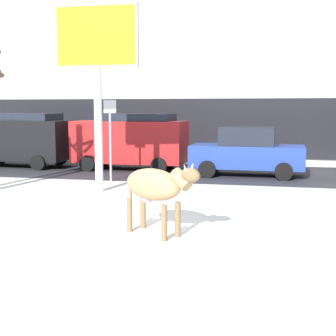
% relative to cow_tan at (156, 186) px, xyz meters
% --- Properties ---
extents(ground_plane, '(120.00, 120.00, 0.00)m').
position_rel_cow_tan_xyz_m(ground_plane, '(-0.33, 0.34, -0.99)').
color(ground_plane, white).
extents(road_strip, '(60.00, 5.60, 0.01)m').
position_rel_cow_tan_xyz_m(road_strip, '(-0.33, 9.30, -0.99)').
color(road_strip, '#333338').
rests_on(road_strip, ground).
extents(building_facade, '(44.00, 6.10, 13.00)m').
position_rel_cow_tan_xyz_m(building_facade, '(-0.33, 16.48, 5.49)').
color(building_facade, beige).
rests_on(building_facade, ground).
extents(cow_tan, '(1.85, 1.31, 1.54)m').
position_rel_cow_tan_xyz_m(cow_tan, '(0.00, 0.00, 0.00)').
color(cow_tan, tan).
rests_on(cow_tan, ground).
extents(billboard, '(2.53, 0.30, 5.56)m').
position_rel_cow_tan_xyz_m(billboard, '(-2.88, 4.41, 3.32)').
color(billboard, silver).
rests_on(billboard, ground).
extents(car_black_van, '(4.65, 2.21, 2.32)m').
position_rel_cow_tan_xyz_m(car_black_van, '(-8.54, 9.51, 0.25)').
color(car_black_van, black).
rests_on(car_black_van, ground).
extents(car_red_van, '(4.65, 2.21, 2.32)m').
position_rel_cow_tan_xyz_m(car_red_van, '(-3.45, 9.59, 0.25)').
color(car_red_van, red).
rests_on(car_red_van, ground).
extents(car_blue_sedan, '(4.24, 2.07, 1.84)m').
position_rel_cow_tan_xyz_m(car_blue_sedan, '(1.36, 8.81, -0.09)').
color(car_blue_sedan, '#233D9E').
rests_on(car_blue_sedan, ground).
extents(pedestrian_near_billboard, '(0.36, 0.24, 1.73)m').
position_rel_cow_tan_xyz_m(pedestrian_near_billboard, '(0.67, 11.91, -0.11)').
color(pedestrian_near_billboard, '#282833').
rests_on(pedestrian_near_billboard, ground).
extents(pedestrian_by_cars, '(0.36, 0.24, 1.73)m').
position_rel_cow_tan_xyz_m(pedestrian_by_cars, '(-8.12, 11.91, -0.11)').
color(pedestrian_by_cars, '#282833').
rests_on(pedestrian_by_cars, ground).
extents(street_sign, '(0.44, 0.08, 2.82)m').
position_rel_cow_tan_xyz_m(street_sign, '(-3.19, 6.38, 0.68)').
color(street_sign, gray).
rests_on(street_sign, ground).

